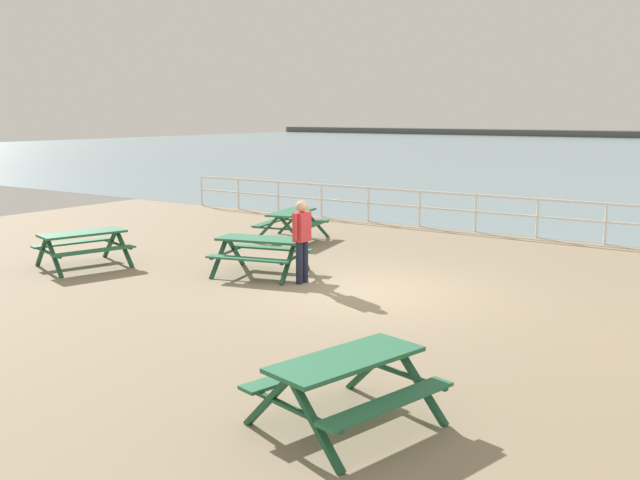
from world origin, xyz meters
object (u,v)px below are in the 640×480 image
visitor (302,236)px  picnic_table_far_left (261,247)px  picnic_table_near_left (346,374)px  picnic_table_mid_centre (291,218)px  picnic_table_near_right (83,241)px

visitor → picnic_table_far_left: bearing=-6.4°
picnic_table_near_left → picnic_table_mid_centre: same height
picnic_table_near_right → picnic_table_mid_centre: size_ratio=1.04×
picnic_table_far_left → visitor: (1.18, -0.15, 0.36)m
picnic_table_mid_centre → visitor: (3.09, -3.85, 0.36)m
picnic_table_near_right → picnic_table_far_left: same height
picnic_table_near_left → picnic_table_far_left: same height
picnic_table_mid_centre → picnic_table_far_left: same height
picnic_table_near_left → picnic_table_near_right: bearing=82.0°
picnic_table_near_left → visitor: 6.64m
visitor → picnic_table_near_left: bearing=130.6°
picnic_table_far_left → visitor: bearing=-21.6°
picnic_table_near_left → picnic_table_far_left: size_ratio=1.00×
picnic_table_mid_centre → visitor: 4.96m
picnic_table_near_right → picnic_table_mid_centre: bearing=-2.4°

